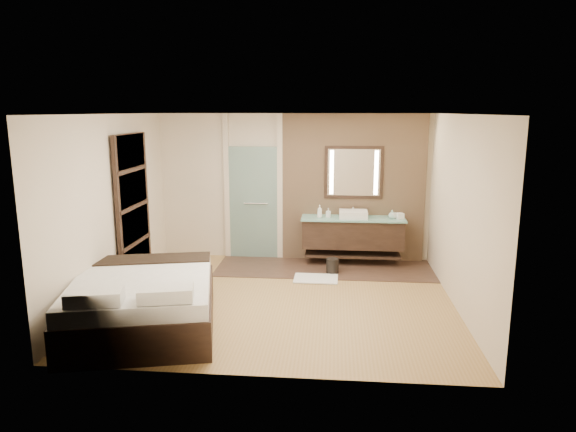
# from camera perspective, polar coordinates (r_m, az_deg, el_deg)

# --- Properties ---
(floor) EXTENTS (5.00, 5.00, 0.00)m
(floor) POSITION_cam_1_polar(r_m,az_deg,el_deg) (7.70, -0.76, -9.27)
(floor) COLOR #9F7742
(floor) RESTS_ON ground
(tile_strip) EXTENTS (3.80, 1.30, 0.01)m
(tile_strip) POSITION_cam_1_polar(r_m,az_deg,el_deg) (9.17, 4.04, -5.78)
(tile_strip) COLOR #39281F
(tile_strip) RESTS_ON floor
(stone_wall) EXTENTS (2.60, 0.08, 2.70)m
(stone_wall) POSITION_cam_1_polar(r_m,az_deg,el_deg) (9.47, 7.26, 3.06)
(stone_wall) COLOR tan
(stone_wall) RESTS_ON floor
(vanity) EXTENTS (1.85, 0.55, 0.88)m
(vanity) POSITION_cam_1_polar(r_m,az_deg,el_deg) (9.33, 7.20, -1.88)
(vanity) COLOR black
(vanity) RESTS_ON stone_wall
(mirror_unit) EXTENTS (1.06, 0.04, 0.96)m
(mirror_unit) POSITION_cam_1_polar(r_m,az_deg,el_deg) (9.38, 7.32, 4.83)
(mirror_unit) COLOR black
(mirror_unit) RESTS_ON stone_wall
(frosted_door) EXTENTS (1.10, 0.12, 2.70)m
(frosted_door) POSITION_cam_1_polar(r_m,az_deg,el_deg) (9.61, -3.86, 2.01)
(frosted_door) COLOR #ACDAD0
(frosted_door) RESTS_ON floor
(shoji_partition) EXTENTS (0.06, 1.20, 2.40)m
(shoji_partition) POSITION_cam_1_polar(r_m,az_deg,el_deg) (8.52, -16.80, 0.74)
(shoji_partition) COLOR black
(shoji_partition) RESTS_ON floor
(bed) EXTENTS (2.18, 2.50, 0.83)m
(bed) POSITION_cam_1_polar(r_m,az_deg,el_deg) (6.89, -15.76, -9.21)
(bed) COLOR black
(bed) RESTS_ON floor
(bath_mat) EXTENTS (0.73, 0.51, 0.02)m
(bath_mat) POSITION_cam_1_polar(r_m,az_deg,el_deg) (8.57, 3.11, -6.95)
(bath_mat) COLOR white
(bath_mat) RESTS_ON floor
(waste_bin) EXTENTS (0.28, 0.28, 0.27)m
(waste_bin) POSITION_cam_1_polar(r_m,az_deg,el_deg) (8.85, 4.96, -5.57)
(waste_bin) COLOR black
(waste_bin) RESTS_ON floor
(tissue_box) EXTENTS (0.15, 0.15, 0.10)m
(tissue_box) POSITION_cam_1_polar(r_m,az_deg,el_deg) (9.30, 12.31, 0.01)
(tissue_box) COLOR white
(tissue_box) RESTS_ON vanity
(soap_bottle_a) EXTENTS (0.10, 0.10, 0.23)m
(soap_bottle_a) POSITION_cam_1_polar(r_m,az_deg,el_deg) (9.20, 3.54, 0.53)
(soap_bottle_a) COLOR white
(soap_bottle_a) RESTS_ON vanity
(soap_bottle_b) EXTENTS (0.09, 0.09, 0.16)m
(soap_bottle_b) POSITION_cam_1_polar(r_m,az_deg,el_deg) (9.24, 4.50, 0.37)
(soap_bottle_b) COLOR #B2B2B2
(soap_bottle_b) RESTS_ON vanity
(soap_bottle_c) EXTENTS (0.15, 0.15, 0.15)m
(soap_bottle_c) POSITION_cam_1_polar(r_m,az_deg,el_deg) (9.29, 11.47, 0.19)
(soap_bottle_c) COLOR #A2CCC5
(soap_bottle_c) RESTS_ON vanity
(cup) EXTENTS (0.16, 0.16, 0.10)m
(cup) POSITION_cam_1_polar(r_m,az_deg,el_deg) (9.31, 11.61, 0.05)
(cup) COLOR white
(cup) RESTS_ON vanity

